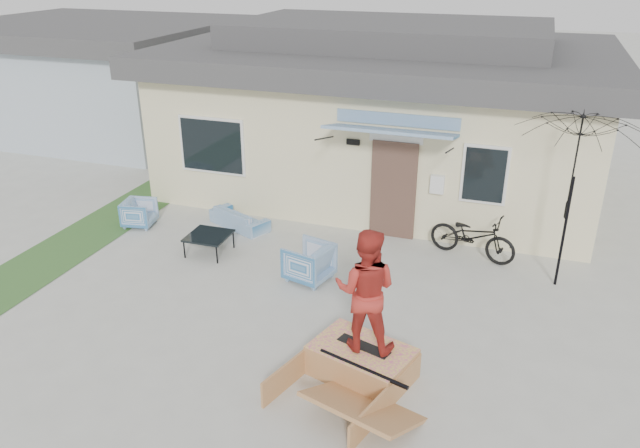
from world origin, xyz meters
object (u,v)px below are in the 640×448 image
(patio_umbrella, at_px, (571,196))
(skater, at_px, (366,288))
(loveseat, at_px, (239,215))
(armchair_right, at_px, (309,260))
(coffee_table, at_px, (209,244))
(skateboard, at_px, (364,345))
(armchair_left, at_px, (139,212))
(skate_ramp, at_px, (361,362))
(bicycle, at_px, (473,231))

(patio_umbrella, distance_m, skater, 4.55)
(loveseat, relative_size, armchair_right, 1.85)
(coffee_table, bearing_deg, skateboard, -34.57)
(patio_umbrella, distance_m, skateboard, 4.71)
(armchair_left, distance_m, skateboard, 7.01)
(skate_ramp, bearing_deg, loveseat, 150.34)
(bicycle, distance_m, skater, 4.50)
(skateboard, height_order, skater, skater)
(coffee_table, height_order, skateboard, skateboard)
(loveseat, height_order, coffee_table, loveseat)
(coffee_table, relative_size, skate_ramp, 0.44)
(armchair_left, xyz_separation_m, coffee_table, (2.11, -0.70, -0.13))
(armchair_left, bearing_deg, coffee_table, -119.31)
(skate_ramp, bearing_deg, armchair_left, 166.91)
(armchair_right, xyz_separation_m, bicycle, (2.75, 1.92, 0.17))
(bicycle, xyz_separation_m, skateboard, (-1.05, -4.30, -0.07))
(coffee_table, relative_size, skateboard, 1.01)
(armchair_right, bearing_deg, skate_ramp, 49.12)
(armchair_right, bearing_deg, patio_umbrella, 120.86)
(skateboard, distance_m, skater, 0.93)
(patio_umbrella, bearing_deg, armchair_right, -163.38)
(skater, bearing_deg, loveseat, -50.79)
(bicycle, distance_m, patio_umbrella, 2.09)
(loveseat, distance_m, coffee_table, 1.37)
(skate_ramp, distance_m, skater, 1.19)
(loveseat, distance_m, skate_ramp, 5.74)
(patio_umbrella, xyz_separation_m, skater, (-2.65, -3.68, -0.33))
(coffee_table, xyz_separation_m, patio_umbrella, (6.64, 0.93, 1.55))
(armchair_left, relative_size, skate_ramp, 0.36)
(coffee_table, height_order, patio_umbrella, patio_umbrella)
(armchair_right, height_order, skater, skater)
(loveseat, distance_m, patio_umbrella, 6.80)
(armchair_right, bearing_deg, skater, 49.83)
(armchair_right, distance_m, skateboard, 2.93)
(skater, bearing_deg, skateboard, 175.22)
(armchair_right, height_order, coffee_table, armchair_right)
(skater, bearing_deg, patio_umbrella, -130.57)
(loveseat, distance_m, skateboard, 5.72)
(skateboard, bearing_deg, skate_ramp, -89.34)
(bicycle, height_order, skateboard, bicycle)
(armchair_right, relative_size, coffee_table, 0.97)
(armchair_left, height_order, armchair_right, armchair_right)
(armchair_left, xyz_separation_m, skateboard, (6.10, -3.45, 0.16))
(armchair_left, height_order, skater, skater)
(skate_ramp, relative_size, skateboard, 2.30)
(bicycle, height_order, patio_umbrella, patio_umbrella)
(patio_umbrella, xyz_separation_m, skateboard, (-2.65, -3.68, -1.26))
(loveseat, bearing_deg, armchair_left, 41.20)
(skateboard, bearing_deg, patio_umbrella, 71.63)
(patio_umbrella, xyz_separation_m, skate_ramp, (-2.67, -3.72, -1.52))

